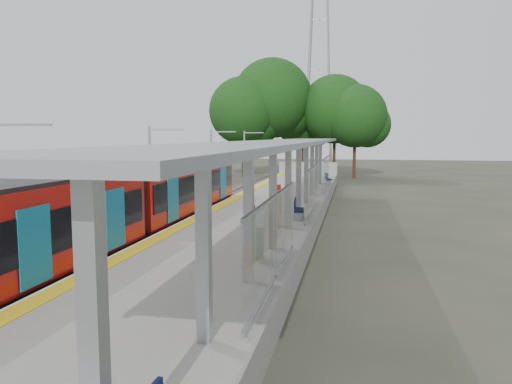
% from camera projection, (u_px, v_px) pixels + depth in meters
% --- Properties ---
extents(trackbed, '(3.00, 70.00, 0.24)m').
position_uv_depth(trackbed, '(188.00, 220.00, 28.32)').
color(trackbed, '#59544C').
rests_on(trackbed, ground).
extents(platform, '(6.00, 50.00, 1.00)m').
position_uv_depth(platform, '(266.00, 216.00, 27.41)').
color(platform, gray).
rests_on(platform, ground).
extents(tactile_strip, '(0.60, 50.00, 0.02)m').
position_uv_depth(tactile_strip, '(221.00, 205.00, 27.85)').
color(tactile_strip, yellow).
rests_on(tactile_strip, platform).
extents(end_fence, '(6.00, 0.10, 1.20)m').
position_uv_depth(end_fence, '(308.00, 168.00, 51.62)').
color(end_fence, '#9EA0A5').
rests_on(end_fence, platform).
extents(train, '(2.74, 27.60, 3.62)m').
position_uv_depth(train, '(116.00, 208.00, 19.66)').
color(train, black).
rests_on(train, ground).
extents(canopy, '(3.27, 38.00, 3.66)m').
position_uv_depth(canopy, '(286.00, 150.00, 22.97)').
color(canopy, '#9EA0A5').
rests_on(canopy, platform).
extents(pylon, '(8.00, 4.00, 38.00)m').
position_uv_depth(pylon, '(319.00, 44.00, 77.22)').
color(pylon, '#9EA0A5').
rests_on(pylon, ground).
extents(tree_cluster, '(20.40, 13.27, 14.09)m').
position_uv_depth(tree_cluster, '(296.00, 108.00, 59.03)').
color(tree_cluster, '#382316').
rests_on(tree_cluster, ground).
extents(catenary_masts, '(2.08, 48.16, 5.40)m').
position_uv_depth(catenary_masts, '(152.00, 172.00, 27.36)').
color(catenary_masts, '#9EA0A5').
rests_on(catenary_masts, ground).
extents(bench_mid, '(0.55, 1.45, 0.97)m').
position_uv_depth(bench_mid, '(297.00, 208.00, 23.30)').
color(bench_mid, '#0F164C').
rests_on(bench_mid, platform).
extents(bench_far, '(0.71, 1.39, 0.91)m').
position_uv_depth(bench_far, '(328.00, 178.00, 40.27)').
color(bench_far, '#0F164C').
rests_on(bench_far, platform).
extents(info_pillar_near, '(0.39, 0.39, 1.73)m').
position_uv_depth(info_pillar_near, '(250.00, 236.00, 15.50)').
color(info_pillar_near, beige).
rests_on(info_pillar_near, platform).
extents(info_pillar_far, '(0.41, 0.41, 1.80)m').
position_uv_depth(info_pillar_far, '(277.00, 208.00, 21.43)').
color(info_pillar_far, beige).
rests_on(info_pillar_far, platform).
extents(litter_bin, '(0.60, 0.60, 0.96)m').
position_uv_depth(litter_bin, '(257.00, 244.00, 15.72)').
color(litter_bin, '#9EA0A5').
rests_on(litter_bin, platform).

